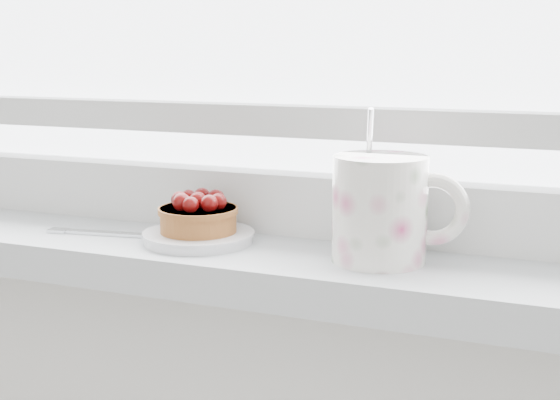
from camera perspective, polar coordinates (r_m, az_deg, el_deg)
The scene contains 4 objects.
saucer at distance 0.87m, azimuth -5.97°, elevation -2.70°, with size 0.12×0.12×0.01m, color silver.
raspberry_tart at distance 0.86m, azimuth -6.00°, elevation -1.05°, with size 0.09×0.09×0.05m.
floral_mug at distance 0.78m, azimuth 7.57°, elevation -0.50°, with size 0.14×0.11×0.15m.
fork at distance 0.90m, azimuth -10.44°, elevation -2.54°, with size 0.22×0.05×0.00m.
Camera 1 is at (0.33, 1.14, 1.15)m, focal length 50.00 mm.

